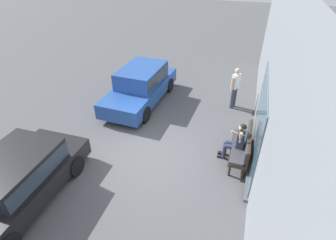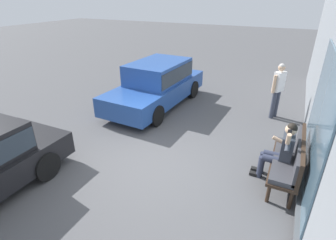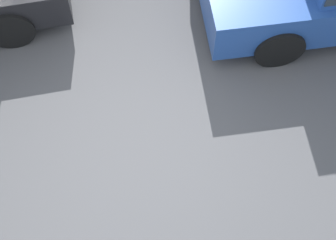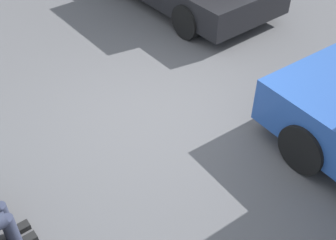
# 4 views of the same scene
# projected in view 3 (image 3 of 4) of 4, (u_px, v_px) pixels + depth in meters

# --- Properties ---
(ground_plane) EXTENTS (60.00, 60.00, 0.00)m
(ground_plane) POSITION_uv_depth(u_px,v_px,m) (147.00, 139.00, 6.06)
(ground_plane) COLOR #4C4C4F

